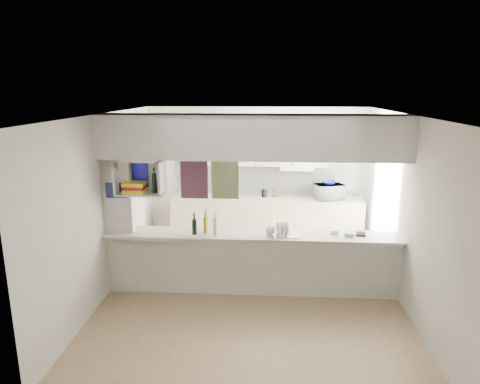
# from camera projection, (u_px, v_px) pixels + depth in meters

# --- Properties ---
(floor) EXTENTS (4.80, 4.80, 0.00)m
(floor) POSITION_uv_depth(u_px,v_px,m) (251.00, 293.00, 6.31)
(floor) COLOR #9B7A5A
(floor) RESTS_ON ground
(ceiling) EXTENTS (4.80, 4.80, 0.00)m
(ceiling) POSITION_uv_depth(u_px,v_px,m) (253.00, 114.00, 5.70)
(ceiling) COLOR white
(ceiling) RESTS_ON wall_back
(wall_back) EXTENTS (4.20, 0.00, 4.20)m
(wall_back) POSITION_uv_depth(u_px,v_px,m) (257.00, 175.00, 8.33)
(wall_back) COLOR silver
(wall_back) RESTS_ON floor
(wall_left) EXTENTS (0.00, 4.80, 4.80)m
(wall_left) POSITION_uv_depth(u_px,v_px,m) (106.00, 206.00, 6.13)
(wall_left) COLOR silver
(wall_left) RESTS_ON floor
(wall_right) EXTENTS (0.00, 4.80, 4.80)m
(wall_right) POSITION_uv_depth(u_px,v_px,m) (405.00, 211.00, 5.87)
(wall_right) COLOR silver
(wall_right) RESTS_ON floor
(servery_partition) EXTENTS (4.20, 0.50, 2.60)m
(servery_partition) POSITION_uv_depth(u_px,v_px,m) (240.00, 183.00, 5.93)
(servery_partition) COLOR silver
(servery_partition) RESTS_ON floor
(cubby_shelf) EXTENTS (0.65, 0.35, 0.50)m
(cubby_shelf) POSITION_uv_depth(u_px,v_px,m) (140.00, 179.00, 5.94)
(cubby_shelf) COLOR white
(cubby_shelf) RESTS_ON bulkhead
(kitchen_run) EXTENTS (3.60, 0.63, 2.24)m
(kitchen_run) POSITION_uv_depth(u_px,v_px,m) (264.00, 202.00, 8.18)
(kitchen_run) COLOR beige
(kitchen_run) RESTS_ON floor
(microwave) EXTENTS (0.59, 0.48, 0.28)m
(microwave) POSITION_uv_depth(u_px,v_px,m) (329.00, 192.00, 7.96)
(microwave) COLOR white
(microwave) RESTS_ON bench_top
(bowl) EXTENTS (0.24, 0.24, 0.06)m
(bowl) POSITION_uv_depth(u_px,v_px,m) (329.00, 183.00, 7.92)
(bowl) COLOR #0D0E98
(bowl) RESTS_ON microwave
(dish_rack) EXTENTS (0.45, 0.38, 0.21)m
(dish_rack) POSITION_uv_depth(u_px,v_px,m) (285.00, 230.00, 5.99)
(dish_rack) COLOR silver
(dish_rack) RESTS_ON breakfast_bar
(cup) EXTENTS (0.16, 0.16, 0.10)m
(cup) POSITION_uv_depth(u_px,v_px,m) (270.00, 231.00, 6.00)
(cup) COLOR white
(cup) RESTS_ON dish_rack
(wine_bottles) EXTENTS (0.37, 0.15, 0.34)m
(wine_bottles) POSITION_uv_depth(u_px,v_px,m) (206.00, 225.00, 6.06)
(wine_bottles) COLOR black
(wine_bottles) RESTS_ON breakfast_bar
(plastic_tubs) EXTENTS (0.48, 0.21, 0.06)m
(plastic_tubs) POSITION_uv_depth(u_px,v_px,m) (346.00, 233.00, 6.04)
(plastic_tubs) COLOR silver
(plastic_tubs) RESTS_ON breakfast_bar
(utensil_jar) EXTENTS (0.11, 0.11, 0.15)m
(utensil_jar) POSITION_uv_depth(u_px,v_px,m) (264.00, 193.00, 8.15)
(utensil_jar) COLOR black
(utensil_jar) RESTS_ON bench_top
(knife_block) EXTENTS (0.10, 0.08, 0.18)m
(knife_block) POSITION_uv_depth(u_px,v_px,m) (275.00, 192.00, 8.16)
(knife_block) COLOR brown
(knife_block) RESTS_ON bench_top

